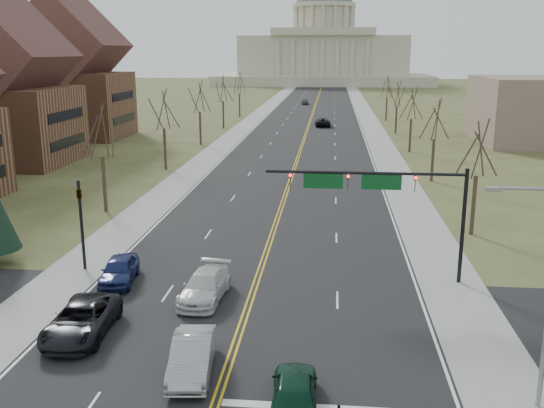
% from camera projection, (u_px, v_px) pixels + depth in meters
% --- Properties ---
extents(ground, '(600.00, 600.00, 0.00)m').
position_uv_depth(ground, '(220.00, 389.00, 25.70)').
color(ground, '#444723').
rests_on(ground, ground).
extents(road, '(20.00, 380.00, 0.01)m').
position_uv_depth(road, '(312.00, 117.00, 131.81)').
color(road, black).
rests_on(road, ground).
extents(cross_road, '(120.00, 14.00, 0.01)m').
position_uv_depth(cross_road, '(241.00, 327.00, 31.49)').
color(cross_road, black).
rests_on(cross_road, ground).
extents(sidewalk_left, '(4.00, 380.00, 0.03)m').
position_uv_depth(sidewalk_left, '(257.00, 116.00, 132.95)').
color(sidewalk_left, gray).
rests_on(sidewalk_left, ground).
extents(sidewalk_right, '(4.00, 380.00, 0.03)m').
position_uv_depth(sidewalk_right, '(367.00, 117.00, 130.67)').
color(sidewalk_right, gray).
rests_on(sidewalk_right, ground).
extents(center_line, '(0.42, 380.00, 0.01)m').
position_uv_depth(center_line, '(312.00, 117.00, 131.81)').
color(center_line, gold).
rests_on(center_line, road).
extents(edge_line_left, '(0.15, 380.00, 0.01)m').
position_uv_depth(edge_line_left, '(267.00, 116.00, 132.74)').
color(edge_line_left, silver).
rests_on(edge_line_left, road).
extents(edge_line_right, '(0.15, 380.00, 0.01)m').
position_uv_depth(edge_line_right, '(357.00, 117.00, 130.88)').
color(edge_line_right, silver).
rests_on(edge_line_right, road).
extents(capitol, '(90.00, 60.00, 50.00)m').
position_uv_depth(capitol, '(323.00, 50.00, 263.28)').
color(capitol, beige).
rests_on(capitol, ground).
extents(signal_mast, '(12.12, 0.44, 7.20)m').
position_uv_depth(signal_mast, '(380.00, 190.00, 36.60)').
color(signal_mast, black).
rests_on(signal_mast, ground).
extents(signal_left, '(0.32, 0.36, 6.00)m').
position_uv_depth(signal_left, '(81.00, 215.00, 38.91)').
color(signal_left, black).
rests_on(signal_left, ground).
extents(tree_r_0, '(3.74, 3.74, 8.50)m').
position_uv_depth(tree_r_0, '(478.00, 152.00, 45.77)').
color(tree_r_0, '#32281D').
rests_on(tree_r_0, ground).
extents(tree_l_0, '(3.96, 3.96, 9.00)m').
position_uv_depth(tree_l_0, '(101.00, 134.00, 52.49)').
color(tree_l_0, '#32281D').
rests_on(tree_l_0, ground).
extents(tree_r_1, '(3.74, 3.74, 8.50)m').
position_uv_depth(tree_r_1, '(435.00, 122.00, 65.06)').
color(tree_r_1, '#32281D').
rests_on(tree_r_1, ground).
extents(tree_l_1, '(3.96, 3.96, 9.00)m').
position_uv_depth(tree_l_1, '(163.00, 112.00, 71.78)').
color(tree_l_1, '#32281D').
rests_on(tree_l_1, ground).
extents(tree_r_2, '(3.74, 3.74, 8.50)m').
position_uv_depth(tree_r_2, '(412.00, 105.00, 84.35)').
color(tree_r_2, '#32281D').
rests_on(tree_r_2, ground).
extents(tree_l_2, '(3.96, 3.96, 9.00)m').
position_uv_depth(tree_l_2, '(199.00, 99.00, 91.07)').
color(tree_l_2, '#32281D').
rests_on(tree_l_2, ground).
extents(tree_r_3, '(3.74, 3.74, 8.50)m').
position_uv_depth(tree_r_3, '(397.00, 95.00, 103.65)').
color(tree_r_3, '#32281D').
rests_on(tree_r_3, ground).
extents(tree_l_3, '(3.96, 3.96, 9.00)m').
position_uv_depth(tree_l_3, '(223.00, 90.00, 110.36)').
color(tree_l_3, '#32281D').
rests_on(tree_l_3, ground).
extents(tree_r_4, '(3.74, 3.74, 8.50)m').
position_uv_depth(tree_r_4, '(387.00, 88.00, 122.94)').
color(tree_r_4, '#32281D').
rests_on(tree_r_4, ground).
extents(tree_l_4, '(3.96, 3.96, 9.00)m').
position_uv_depth(tree_l_4, '(239.00, 84.00, 129.65)').
color(tree_l_4, '#32281D').
rests_on(tree_l_4, ground).
extents(bldg_left_mid, '(15.10, 14.28, 20.75)m').
position_uv_depth(bldg_left_mid, '(6.00, 96.00, 75.27)').
color(bldg_left_mid, brown).
rests_on(bldg_left_mid, ground).
extents(bldg_left_far, '(17.10, 14.28, 23.25)m').
position_uv_depth(bldg_left_far, '(71.00, 79.00, 98.36)').
color(bldg_left_far, brown).
rests_on(bldg_left_far, ground).
extents(car_nb_inner_lead, '(1.99, 4.61, 1.55)m').
position_uv_depth(car_nb_inner_lead, '(294.00, 390.00, 24.21)').
color(car_nb_inner_lead, '#0B3120').
rests_on(car_nb_inner_lead, road).
extents(car_sb_inner_lead, '(2.26, 5.15, 1.64)m').
position_uv_depth(car_sb_inner_lead, '(192.00, 356.00, 26.80)').
color(car_sb_inner_lead, '#96989D').
rests_on(car_sb_inner_lead, road).
extents(car_sb_outer_lead, '(3.02, 6.06, 1.65)m').
position_uv_depth(car_sb_outer_lead, '(82.00, 320.00, 30.37)').
color(car_sb_outer_lead, black).
rests_on(car_sb_outer_lead, road).
extents(car_sb_inner_second, '(2.56, 5.57, 1.58)m').
position_uv_depth(car_sb_inner_second, '(205.00, 286.00, 34.83)').
color(car_sb_inner_second, silver).
rests_on(car_sb_inner_second, road).
extents(car_sb_outer_second, '(2.48, 4.95, 1.62)m').
position_uv_depth(car_sb_outer_second, '(119.00, 270.00, 37.35)').
color(car_sb_outer_second, navy).
rests_on(car_sb_outer_second, road).
extents(car_far_nb, '(3.15, 6.08, 1.64)m').
position_uv_depth(car_far_nb, '(323.00, 122.00, 114.86)').
color(car_far_nb, black).
rests_on(car_far_nb, road).
extents(car_far_sb, '(2.15, 4.45, 1.46)m').
position_uv_depth(car_far_sb, '(305.00, 102.00, 161.46)').
color(car_far_sb, '#4B4E52').
rests_on(car_far_sb, road).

